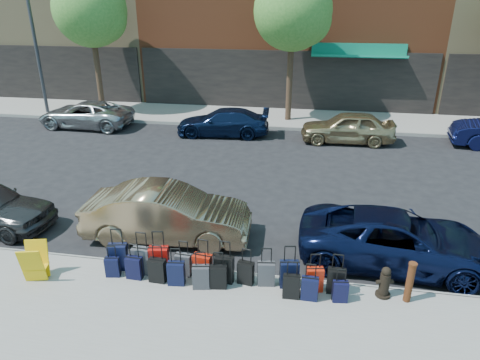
% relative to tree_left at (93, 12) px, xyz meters
% --- Properties ---
extents(ground, '(120.00, 120.00, 0.00)m').
position_rel_tree_left_xyz_m(ground, '(9.86, -9.50, -5.41)').
color(ground, black).
rests_on(ground, ground).
extents(sidewalk_near, '(60.00, 4.00, 0.15)m').
position_rel_tree_left_xyz_m(sidewalk_near, '(9.86, -16.00, -5.34)').
color(sidewalk_near, gray).
rests_on(sidewalk_near, ground).
extents(sidewalk_far, '(60.00, 4.00, 0.15)m').
position_rel_tree_left_xyz_m(sidewalk_far, '(9.86, 0.50, -5.34)').
color(sidewalk_far, gray).
rests_on(sidewalk_far, ground).
extents(curb_near, '(60.00, 0.08, 0.15)m').
position_rel_tree_left_xyz_m(curb_near, '(9.86, -13.98, -5.34)').
color(curb_near, gray).
rests_on(curb_near, ground).
extents(curb_far, '(60.00, 0.08, 0.15)m').
position_rel_tree_left_xyz_m(curb_far, '(9.86, -1.52, -5.34)').
color(curb_far, gray).
rests_on(curb_far, ground).
extents(tree_left, '(3.80, 3.80, 7.27)m').
position_rel_tree_left_xyz_m(tree_left, '(0.00, 0.00, 0.00)').
color(tree_left, black).
rests_on(tree_left, sidewalk_far).
extents(tree_center, '(3.80, 3.80, 7.27)m').
position_rel_tree_left_xyz_m(tree_center, '(10.50, 0.00, 0.00)').
color(tree_center, black).
rests_on(tree_center, sidewalk_far).
extents(streetlight, '(2.59, 0.18, 8.00)m').
position_rel_tree_left_xyz_m(streetlight, '(-2.94, -0.70, -0.75)').
color(streetlight, '#333338').
rests_on(streetlight, sidewalk_far).
extents(suitcase_front_0, '(0.47, 0.32, 1.04)m').
position_rel_tree_left_xyz_m(suitcase_front_0, '(7.30, -14.30, -4.93)').
color(suitcase_front_0, black).
rests_on(suitcase_front_0, sidewalk_near).
extents(suitcase_front_1, '(0.44, 0.26, 1.04)m').
position_rel_tree_left_xyz_m(suitcase_front_1, '(7.91, -14.33, -4.94)').
color(suitcase_front_1, '#3A3A3F').
rests_on(suitcase_front_1, sidewalk_near).
extents(suitcase_front_2, '(0.48, 0.31, 1.07)m').
position_rel_tree_left_xyz_m(suitcase_front_2, '(8.31, -14.28, -4.93)').
color(suitcase_front_2, '#AC0F0B').
rests_on(suitcase_front_2, sidewalk_near).
extents(suitcase_front_3, '(0.37, 0.21, 0.87)m').
position_rel_tree_left_xyz_m(suitcase_front_3, '(8.89, -14.27, -4.99)').
color(suitcase_front_3, '#3E3E43').
rests_on(suitcase_front_3, sidewalk_near).
extents(suitcase_front_4, '(0.44, 0.28, 1.01)m').
position_rel_tree_left_xyz_m(suitcase_front_4, '(9.37, -14.35, -4.95)').
color(suitcase_front_4, '#A1190A').
rests_on(suitcase_front_4, sidewalk_near).
extents(suitcase_front_5, '(0.43, 0.26, 1.01)m').
position_rel_tree_left_xyz_m(suitcase_front_5, '(9.87, -14.35, -4.94)').
color(suitcase_front_5, black).
rests_on(suitcase_front_5, sidewalk_near).
extents(suitcase_front_6, '(0.39, 0.26, 0.87)m').
position_rel_tree_left_xyz_m(suitcase_front_6, '(10.36, -14.34, -4.99)').
color(suitcase_front_6, black).
rests_on(suitcase_front_6, sidewalk_near).
extents(suitcase_front_7, '(0.40, 0.26, 0.91)m').
position_rel_tree_left_xyz_m(suitcase_front_7, '(10.82, -14.31, -4.98)').
color(suitcase_front_7, '#36363B').
rests_on(suitcase_front_7, sidewalk_near).
extents(suitcase_front_8, '(0.45, 0.30, 1.01)m').
position_rel_tree_left_xyz_m(suitcase_front_8, '(11.33, -14.29, -4.95)').
color(suitcase_front_8, black).
rests_on(suitcase_front_8, sidewalk_near).
extents(suitcase_front_9, '(0.40, 0.27, 0.90)m').
position_rel_tree_left_xyz_m(suitcase_front_9, '(11.89, -14.34, -4.98)').
color(suitcase_front_9, '#B21E0B').
rests_on(suitcase_front_9, sidewalk_near).
extents(suitcase_front_10, '(0.39, 0.22, 0.93)m').
position_rel_tree_left_xyz_m(suitcase_front_10, '(12.36, -14.33, -4.97)').
color(suitcase_front_10, black).
rests_on(suitcase_front_10, sidewalk_near).
extents(suitcase_back_0, '(0.35, 0.23, 0.77)m').
position_rel_tree_left_xyz_m(suitcase_back_0, '(7.29, -14.59, -5.02)').
color(suitcase_back_0, black).
rests_on(suitcase_back_0, sidewalk_near).
extents(suitcase_back_1, '(0.37, 0.22, 0.87)m').
position_rel_tree_left_xyz_m(suitcase_back_1, '(7.81, -14.57, -4.99)').
color(suitcase_back_1, black).
rests_on(suitcase_back_1, sidewalk_near).
extents(suitcase_back_2, '(0.39, 0.24, 0.91)m').
position_rel_tree_left_xyz_m(suitcase_back_2, '(8.38, -14.60, -4.98)').
color(suitcase_back_2, black).
rests_on(suitcase_back_2, sidewalk_near).
extents(suitcase_back_3, '(0.40, 0.26, 0.90)m').
position_rel_tree_left_xyz_m(suitcase_back_3, '(8.83, -14.63, -4.98)').
color(suitcase_back_3, black).
rests_on(suitcase_back_3, sidewalk_near).
extents(suitcase_back_4, '(0.40, 0.28, 0.89)m').
position_rel_tree_left_xyz_m(suitcase_back_4, '(9.41, -14.67, -4.99)').
color(suitcase_back_4, '#333337').
rests_on(suitcase_back_4, sidewalk_near).
extents(suitcase_back_5, '(0.39, 0.26, 0.87)m').
position_rel_tree_left_xyz_m(suitcase_back_5, '(9.79, -14.59, -4.99)').
color(suitcase_back_5, black).
rests_on(suitcase_back_5, sidewalk_near).
extents(suitcase_back_8, '(0.36, 0.22, 0.86)m').
position_rel_tree_left_xyz_m(suitcase_back_8, '(11.40, -14.66, -4.99)').
color(suitcase_back_8, black).
rests_on(suitcase_back_8, sidewalk_near).
extents(suitcase_back_9, '(0.36, 0.21, 0.85)m').
position_rel_tree_left_xyz_m(suitcase_back_9, '(11.79, -14.66, -5.00)').
color(suitcase_back_9, black).
rests_on(suitcase_back_9, sidewalk_near).
extents(suitcase_back_10, '(0.34, 0.22, 0.76)m').
position_rel_tree_left_xyz_m(suitcase_back_10, '(12.43, -14.62, -5.02)').
color(suitcase_back_10, black).
rests_on(suitcase_back_10, sidewalk_near).
extents(fire_hydrant, '(0.37, 0.33, 0.72)m').
position_rel_tree_left_xyz_m(fire_hydrant, '(13.37, -14.28, -4.93)').
color(fire_hydrant, black).
rests_on(fire_hydrant, sidewalk_near).
extents(bollard, '(0.17, 0.17, 0.95)m').
position_rel_tree_left_xyz_m(bollard, '(13.85, -14.37, -4.77)').
color(bollard, '#38190C').
rests_on(bollard, sidewalk_near).
extents(display_rack, '(0.61, 0.65, 0.89)m').
position_rel_tree_left_xyz_m(display_rack, '(5.62, -14.99, -4.82)').
color(display_rack, yellow).
rests_on(display_rack, sidewalk_near).
extents(car_near_1, '(4.55, 1.80, 1.47)m').
position_rel_tree_left_xyz_m(car_near_1, '(7.92, -12.48, -4.67)').
color(car_near_1, '#957C5B').
rests_on(car_near_1, ground).
extents(car_near_2, '(4.89, 2.53, 1.32)m').
position_rel_tree_left_xyz_m(car_near_2, '(13.85, -12.70, -4.75)').
color(car_near_2, '#0B1333').
rests_on(car_near_2, ground).
extents(car_far_0, '(4.78, 2.33, 1.31)m').
position_rel_tree_left_xyz_m(car_far_0, '(0.29, -2.64, -4.76)').
color(car_far_0, '#AEB1B5').
rests_on(car_far_0, ground).
extents(car_far_1, '(4.51, 2.11, 1.27)m').
position_rel_tree_left_xyz_m(car_far_1, '(7.44, -2.87, -4.78)').
color(car_far_1, '#0B1733').
rests_on(car_far_1, ground).
extents(car_far_2, '(4.21, 1.81, 1.42)m').
position_rel_tree_left_xyz_m(car_far_2, '(13.24, -3.00, -4.70)').
color(car_far_2, '#9A875E').
rests_on(car_far_2, ground).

